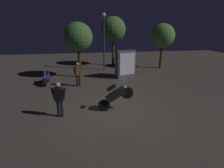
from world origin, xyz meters
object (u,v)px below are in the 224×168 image
at_px(motorcycle_blue_parked_left, 46,78).
at_px(motorcycle_black_foreground, 116,96).
at_px(person_rider_beside, 78,72).
at_px(person_bystander_far, 59,97).
at_px(kiosk_billboard, 126,64).
at_px(streetlamp_near, 104,35).

bearing_deg(motorcycle_blue_parked_left, motorcycle_black_foreground, 39.34).
height_order(motorcycle_black_foreground, person_rider_beside, motorcycle_black_foreground).
height_order(person_bystander_far, kiosk_billboard, kiosk_billboard).
xyz_separation_m(person_bystander_far, kiosk_billboard, (4.39, 5.84, 0.11)).
xyz_separation_m(motorcycle_black_foreground, streetlamp_near, (0.58, 8.58, 2.42)).
bearing_deg(person_rider_beside, person_bystander_far, 149.03).
bearing_deg(motorcycle_blue_parked_left, person_rider_beside, 68.03).
bearing_deg(kiosk_billboard, motorcycle_blue_parked_left, -12.25).
relative_size(person_bystander_far, kiosk_billboard, 0.75).
bearing_deg(streetlamp_near, motorcycle_black_foreground, -93.84).
distance_m(person_rider_beside, streetlamp_near, 5.58).
height_order(motorcycle_blue_parked_left, person_bystander_far, person_bystander_far).
bearing_deg(person_bystander_far, kiosk_billboard, 153.05).
bearing_deg(streetlamp_near, motorcycle_blue_parked_left, -141.12).
distance_m(streetlamp_near, kiosk_billboard, 3.83).
relative_size(streetlamp_near, kiosk_billboard, 2.37).
distance_m(motorcycle_black_foreground, person_rider_beside, 4.38).
distance_m(motorcycle_black_foreground, kiosk_billboard, 5.96).
bearing_deg(person_rider_beside, motorcycle_black_foreground, -177.03).
xyz_separation_m(motorcycle_black_foreground, person_bystander_far, (-2.52, -0.20, 0.19)).
xyz_separation_m(person_rider_beside, streetlamp_near, (2.33, 4.57, 2.20)).
bearing_deg(motorcycle_blue_parked_left, person_bystander_far, 16.21).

